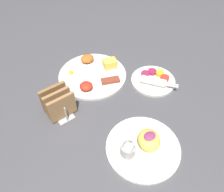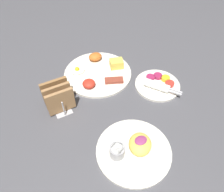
{
  "view_description": "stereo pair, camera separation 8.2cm",
  "coord_description": "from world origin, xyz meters",
  "px_view_note": "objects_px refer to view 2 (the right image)",
  "views": [
    {
      "loc": [
        -0.33,
        -0.44,
        0.64
      ],
      "look_at": [
        -0.0,
        0.01,
        0.03
      ],
      "focal_mm": 35.0,
      "sensor_mm": 36.0,
      "label": 1
    },
    {
      "loc": [
        -0.26,
        -0.48,
        0.64
      ],
      "look_at": [
        -0.0,
        0.01,
        0.03
      ],
      "focal_mm": 35.0,
      "sensor_mm": 36.0,
      "label": 2
    }
  ],
  "objects_px": {
    "plate_breakfast": "(98,72)",
    "plate_foreground": "(134,149)",
    "plate_condiments": "(158,85)",
    "toast_rack": "(58,97)"
  },
  "relations": [
    {
      "from": "plate_breakfast",
      "to": "toast_rack",
      "type": "relative_size",
      "value": 2.5
    },
    {
      "from": "plate_condiments",
      "to": "plate_foreground",
      "type": "xyz_separation_m",
      "value": [
        -0.24,
        -0.2,
        0.0
      ]
    },
    {
      "from": "plate_breakfast",
      "to": "plate_foreground",
      "type": "height_order",
      "value": "plate_foreground"
    },
    {
      "from": "plate_condiments",
      "to": "toast_rack",
      "type": "relative_size",
      "value": 1.65
    },
    {
      "from": "plate_breakfast",
      "to": "plate_foreground",
      "type": "relative_size",
      "value": 1.2
    },
    {
      "from": "toast_rack",
      "to": "plate_breakfast",
      "type": "bearing_deg",
      "value": 25.49
    },
    {
      "from": "plate_condiments",
      "to": "plate_foreground",
      "type": "distance_m",
      "value": 0.32
    },
    {
      "from": "toast_rack",
      "to": "plate_condiments",
      "type": "bearing_deg",
      "value": -13.05
    },
    {
      "from": "plate_foreground",
      "to": "toast_rack",
      "type": "relative_size",
      "value": 2.08
    },
    {
      "from": "plate_breakfast",
      "to": "plate_foreground",
      "type": "bearing_deg",
      "value": -98.83
    }
  ]
}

